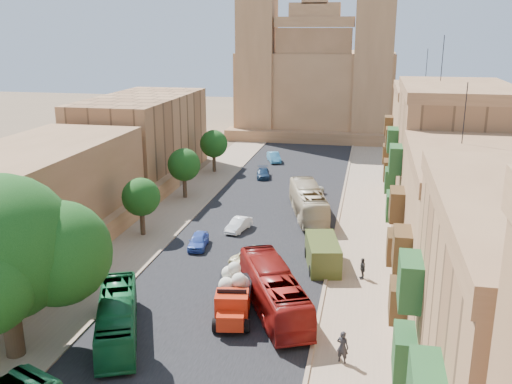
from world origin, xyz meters
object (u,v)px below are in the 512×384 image
at_px(car_cream, 253,255).
at_px(car_blue_b, 274,157).
at_px(street_tree_b, 141,197).
at_px(car_white_b, 310,190).
at_px(bus_red_east, 274,290).
at_px(bus_cream_east, 308,202).
at_px(street_tree_a, 73,244).
at_px(church, 317,79).
at_px(street_tree_c, 184,165).
at_px(car_white_a, 239,225).
at_px(red_truck, 234,294).
at_px(car_dkblue, 263,173).
at_px(street_tree_d, 214,144).
at_px(bus_green_north, 117,318).
at_px(pedestrian_a, 343,347).
at_px(car_blue_a, 198,241).
at_px(ficus_tree, 5,253).
at_px(olive_pickup, 323,254).

xyz_separation_m(car_cream, car_blue_b, (-4.44, 35.47, 0.04)).
xyz_separation_m(street_tree_b, car_white_b, (13.45, 15.18, -2.79)).
xyz_separation_m(bus_red_east, bus_cream_east, (0.00, 20.03, 0.04)).
bearing_deg(street_tree_a, church, 81.46).
relative_size(street_tree_c, car_white_a, 1.56).
bearing_deg(red_truck, car_white_b, 86.20).
distance_m(car_cream, car_dkblue, 26.93).
distance_m(bus_cream_east, car_cream, 12.86).
xyz_separation_m(street_tree_d, car_white_a, (8.24, -21.30, -3.08)).
bearing_deg(bus_red_east, car_dkblue, -102.34).
distance_m(bus_green_north, car_dkblue, 39.29).
xyz_separation_m(street_tree_c, street_tree_d, (0.00, 12.00, -0.01)).
distance_m(red_truck, bus_green_north, 7.36).
distance_m(street_tree_d, car_white_b, 16.35).
xyz_separation_m(car_blue_b, pedestrian_a, (12.14, -48.21, 0.29)).
relative_size(car_blue_a, car_blue_b, 0.89).
bearing_deg(church, ficus_tree, -97.19).
relative_size(car_white_a, car_blue_b, 0.87).
bearing_deg(car_blue_a, olive_pickup, -16.74).
relative_size(car_dkblue, car_white_b, 0.91).
height_order(church, street_tree_b, church).
bearing_deg(olive_pickup, pedestrian_a, -80.17).
distance_m(street_tree_d, car_cream, 30.59).
bearing_deg(street_tree_d, street_tree_a, -90.00).
distance_m(bus_green_north, car_white_a, 19.94).
xyz_separation_m(street_tree_b, pedestrian_a, (18.77, -17.09, -2.56)).
relative_size(bus_green_north, bus_cream_east, 0.85).
relative_size(bus_green_north, car_blue_b, 2.27).
relative_size(street_tree_b, street_tree_d, 0.96).
bearing_deg(street_tree_b, bus_cream_east, 30.17).
distance_m(bus_red_east, car_dkblue, 34.89).
xyz_separation_m(street_tree_d, car_blue_b, (6.63, 7.11, -2.99)).
relative_size(street_tree_a, bus_cream_east, 0.51).
bearing_deg(street_tree_b, church, 79.62).
distance_m(street_tree_c, pedestrian_a, 34.73).
bearing_deg(bus_red_east, car_cream, -93.04).
bearing_deg(car_blue_a, car_cream, -30.07).
bearing_deg(bus_green_north, street_tree_b, 84.95).
relative_size(car_blue_a, pedestrian_a, 1.87).
bearing_deg(pedestrian_a, car_blue_b, -56.29).
bearing_deg(pedestrian_a, street_tree_a, 4.40).
bearing_deg(street_tree_c, red_truck, -65.16).
xyz_separation_m(street_tree_b, bus_red_east, (14.00, -11.89, -2.05)).
distance_m(street_tree_d, car_dkblue, 7.67).
xyz_separation_m(church, street_tree_c, (-10.00, -42.61, -5.84)).
relative_size(street_tree_d, car_white_a, 1.55).
xyz_separation_m(street_tree_b, car_blue_b, (6.63, 31.11, -2.85)).
xyz_separation_m(ficus_tree, car_dkblue, (6.19, 42.22, -5.68)).
height_order(bus_red_east, car_blue_b, bus_red_east).
distance_m(street_tree_b, car_white_b, 20.48).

